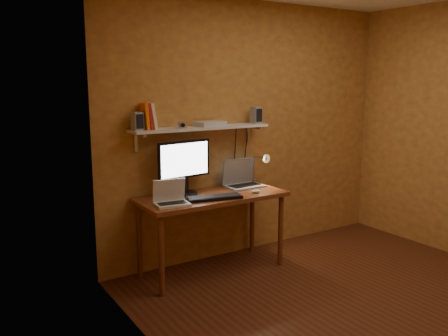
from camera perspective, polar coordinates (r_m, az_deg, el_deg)
room at (r=3.81m, az=17.57°, el=2.38°), size 3.44×3.24×2.64m
desk at (r=4.46m, az=-1.46°, el=-4.31°), size 1.40×0.60×0.75m
wall_shelf at (r=4.50m, az=-2.77°, el=4.81°), size 1.40×0.25×0.21m
monitor at (r=4.41m, az=-4.78°, el=0.40°), size 0.56×0.27×0.51m
laptop at (r=4.78m, az=2.14°, el=-1.36°), size 0.38×0.28×0.28m
netbook at (r=4.12m, az=-6.42°, el=-3.57°), size 0.31×0.24×0.22m
keyboard at (r=4.28m, az=-1.19°, el=-3.57°), size 0.52×0.27×0.03m
mouse at (r=4.52m, az=3.87°, el=-2.81°), size 0.10×0.08×0.03m
desk_lamp at (r=4.86m, az=4.45°, el=0.45°), size 0.09×0.23×0.38m
speaker_left at (r=4.22m, az=-10.40°, el=5.57°), size 0.10×0.10×0.16m
speaker_right at (r=4.84m, az=3.87°, el=6.37°), size 0.10×0.10×0.17m
books at (r=4.28m, az=-9.11°, el=6.17°), size 0.13×0.16×0.23m
shelf_camera at (r=4.32m, az=-5.13°, el=5.17°), size 0.11×0.06×0.06m
router at (r=4.54m, az=-1.71°, el=5.36°), size 0.30×0.22×0.05m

